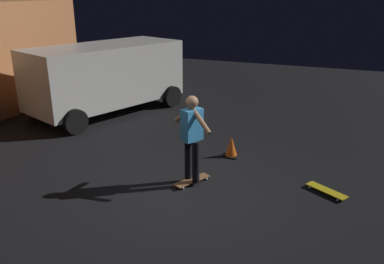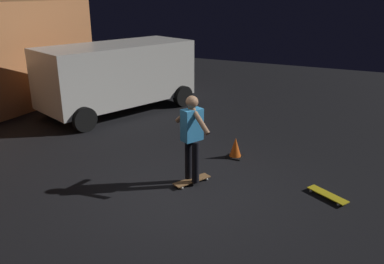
% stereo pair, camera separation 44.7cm
% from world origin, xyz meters
% --- Properties ---
extents(ground_plane, '(28.00, 28.00, 0.00)m').
position_xyz_m(ground_plane, '(0.00, 0.00, 0.00)').
color(ground_plane, black).
extents(parked_van, '(4.97, 3.52, 2.03)m').
position_xyz_m(parked_van, '(3.88, 4.18, 1.16)').
color(parked_van, silver).
rests_on(parked_van, ground_plane).
extents(skateboard_ridden, '(0.79, 0.53, 0.07)m').
position_xyz_m(skateboard_ridden, '(0.42, 0.02, 0.06)').
color(skateboard_ridden, olive).
rests_on(skateboard_ridden, ground_plane).
extents(skateboard_spare, '(0.57, 0.77, 0.07)m').
position_xyz_m(skateboard_spare, '(0.96, -2.42, 0.06)').
color(skateboard_spare, gold).
rests_on(skateboard_spare, ground_plane).
extents(skater, '(0.53, 0.92, 1.67)m').
position_xyz_m(skater, '(0.42, 0.02, 1.04)').
color(skater, black).
rests_on(skater, skateboard_ridden).
extents(traffic_cone, '(0.34, 0.34, 0.46)m').
position_xyz_m(traffic_cone, '(1.98, -0.29, 0.21)').
color(traffic_cone, black).
rests_on(traffic_cone, ground_plane).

